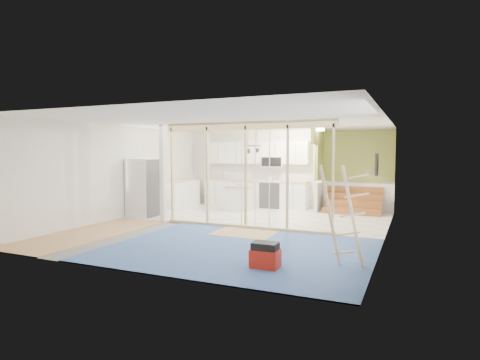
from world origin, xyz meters
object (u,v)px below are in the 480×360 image
at_px(toolbox, 265,256).
at_px(ladder, 344,215).
at_px(fridge, 143,188).
at_px(island, 239,198).

distance_m(toolbox, ladder, 1.44).
distance_m(fridge, toolbox, 6.08).
height_order(island, toolbox, island).
xyz_separation_m(fridge, ladder, (6.12, -2.78, 0.00)).
height_order(toolbox, ladder, ladder).
bearing_deg(fridge, toolbox, -36.05).
xyz_separation_m(fridge, island, (2.04, 2.21, -0.43)).
bearing_deg(ladder, fridge, 156.63).
relative_size(fridge, toolbox, 3.69).
bearing_deg(island, fridge, -143.10).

